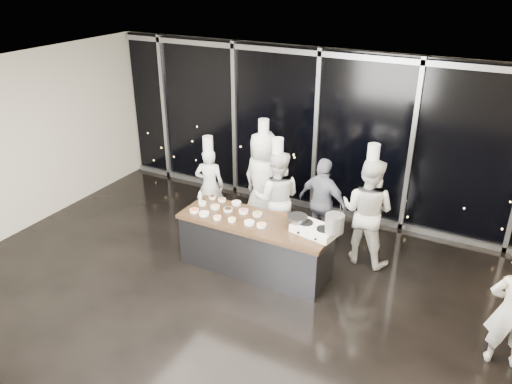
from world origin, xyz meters
TOP-DOWN VIEW (x-y plane):
  - ground at (0.00, 0.00)m, footprint 9.00×9.00m
  - room_shell at (0.18, 0.00)m, footprint 9.02×7.02m
  - window_wall at (0.00, 3.43)m, footprint 8.90×0.11m
  - demo_counter at (0.00, 0.90)m, footprint 2.46×0.86m
  - stove at (0.97, 0.96)m, footprint 0.72×0.52m
  - frying_pan at (0.66, 1.01)m, footprint 0.58×0.37m
  - stock_pot at (1.29, 0.91)m, footprint 0.32×0.32m
  - prep_bowls at (-0.52, 0.93)m, footprint 1.36×0.74m
  - squeeze_bottle at (-1.14, 1.06)m, footprint 0.06×0.06m
  - chef_far_left at (-1.54, 1.97)m, footprint 0.64×0.53m
  - chef_left at (-0.54, 2.25)m, footprint 1.05×0.82m
  - chef_center at (-0.08, 1.84)m, footprint 1.02×0.91m
  - guest at (0.66, 2.15)m, footprint 1.01×0.60m
  - chef_right at (1.48, 2.00)m, footprint 0.97×0.80m

SIDE VIEW (x-z plane):
  - ground at x=0.00m, z-range 0.00..0.00m
  - demo_counter at x=0.00m, z-range 0.00..0.90m
  - chef_far_left at x=-1.54m, z-range -0.09..1.63m
  - guest at x=0.66m, z-range 0.00..1.62m
  - chef_center at x=-0.08m, z-range -0.11..1.86m
  - prep_bowls at x=-0.52m, z-range 0.90..0.95m
  - chef_right at x=1.48m, z-range -0.11..1.97m
  - chef_left at x=-0.54m, z-range -0.11..2.01m
  - stove at x=0.97m, z-range 0.89..1.03m
  - squeeze_bottle at x=-1.14m, z-range 0.89..1.11m
  - frying_pan at x=0.66m, z-range 1.04..1.09m
  - stock_pot at x=1.29m, z-range 1.04..1.31m
  - window_wall at x=0.00m, z-range 0.00..3.20m
  - room_shell at x=0.18m, z-range 0.64..3.85m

